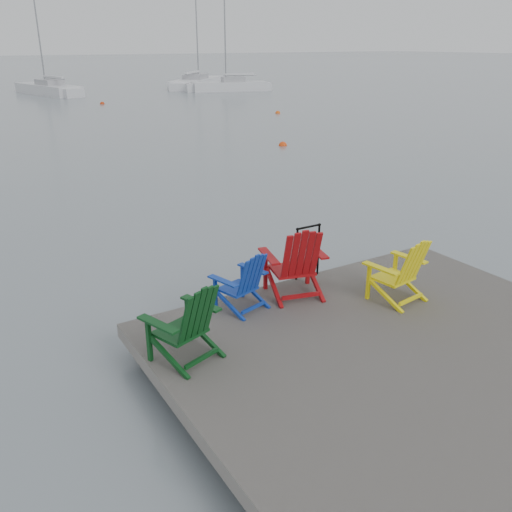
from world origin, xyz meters
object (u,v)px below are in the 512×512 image
sailboat_mid (197,83)px  sailboat_far (230,87)px  chair_red (296,261)px  sailboat_near (49,90)px  handrail (308,246)px  buoy_c (278,113)px  chair_blue (243,281)px  buoy_a (283,146)px  chair_yellow (401,269)px  buoy_d (102,104)px  chair_green (187,322)px

sailboat_mid → sailboat_far: (0.41, -6.02, 0.00)m
chair_red → sailboat_near: bearing=97.5°
sailboat_near → handrail: bearing=-109.9°
sailboat_far → buoy_c: bearing=176.4°
chair_blue → sailboat_near: (6.34, 44.19, -0.60)m
chair_red → buoy_c: (14.83, 22.90, -1.08)m
buoy_a → buoy_c: (6.10, 9.62, 0.00)m
sailboat_far → chair_red: bearing=167.5°
chair_yellow → buoy_d: bearing=72.6°
chair_green → chair_red: chair_red is taller
sailboat_mid → buoy_a: bearing=-66.8°
chair_yellow → buoy_c: chair_yellow is taller
buoy_d → handrail: bearing=-100.8°
chair_red → buoy_d: bearing=92.9°
sailboat_mid → chair_blue: bearing=-72.2°
chair_green → chair_blue: 1.51m
chair_green → chair_yellow: chair_green is taller
handrail → buoy_d: bearing=79.2°
buoy_c → chair_green: bearing=-125.6°
chair_red → chair_yellow: (1.25, -0.95, -0.07)m
buoy_a → buoy_d: (-1.72, 20.75, 0.00)m
chair_green → chair_red: bearing=1.4°
handrail → chair_green: size_ratio=0.87×
chair_red → sailboat_mid: (19.79, 44.95, -0.72)m
chair_red → sailboat_far: (20.20, 38.93, -0.72)m
buoy_a → chair_green: bearing=-127.7°
sailboat_far → buoy_a: sailboat_far is taller
handrail → chair_blue: bearing=-162.8°
chair_red → sailboat_far: size_ratio=0.12×
sailboat_far → buoy_a: 28.10m
sailboat_far → buoy_d: sailboat_far is taller
chair_blue → sailboat_far: 44.25m
handrail → chair_red: chair_red is taller
buoy_a → sailboat_mid: bearing=70.7°
sailboat_far → buoy_c: 16.91m
chair_green → sailboat_near: size_ratio=0.09×
chair_green → chair_yellow: size_ratio=1.02×
sailboat_near → buoy_c: size_ratio=36.69×
chair_green → chair_yellow: bearing=-21.4°
sailboat_far → buoy_a: size_ratio=26.56×
sailboat_near → chair_red: bearing=-110.6°
buoy_a → buoy_d: size_ratio=1.07×
chair_blue → buoy_c: bearing=39.9°
chair_yellow → sailboat_near: size_ratio=0.09×
sailboat_mid → buoy_c: sailboat_mid is taller
chair_red → buoy_c: bearing=71.6°
chair_red → buoy_c: 27.30m
chair_blue → buoy_d: size_ratio=2.70×
sailboat_mid → buoy_d: sailboat_mid is taller
chair_green → sailboat_far: 45.59m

